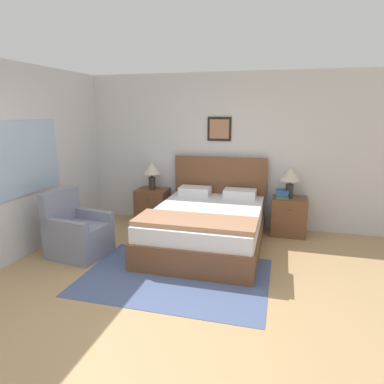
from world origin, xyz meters
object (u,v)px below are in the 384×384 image
at_px(nightstand_near_window, 153,206).
at_px(table_lamp_near_window, 152,170).
at_px(table_lamp_by_door, 290,176).
at_px(bed, 207,226).
at_px(armchair, 77,234).
at_px(nightstand_by_door, 289,216).

bearing_deg(nightstand_near_window, table_lamp_near_window, 105.57).
bearing_deg(table_lamp_by_door, bed, -144.10).
xyz_separation_m(armchair, nightstand_near_window, (0.49, 1.61, -0.00)).
bearing_deg(nightstand_by_door, nightstand_near_window, 180.00).
bearing_deg(nightstand_near_window, bed, -35.11).
xyz_separation_m(armchair, table_lamp_near_window, (0.49, 1.62, 0.66)).
bearing_deg(nightstand_by_door, table_lamp_by_door, 148.15).
height_order(nightstand_near_window, table_lamp_near_window, table_lamp_near_window).
xyz_separation_m(nightstand_near_window, table_lamp_near_window, (-0.00, 0.01, 0.66)).
height_order(table_lamp_near_window, table_lamp_by_door, same).
bearing_deg(armchair, bed, 123.27).
xyz_separation_m(bed, nightstand_near_window, (-1.18, 0.83, -0.01)).
bearing_deg(table_lamp_by_door, nightstand_by_door, -31.85).
relative_size(table_lamp_near_window, table_lamp_by_door, 1.00).
height_order(bed, table_lamp_by_door, bed).
xyz_separation_m(armchair, nightstand_by_door, (2.85, 1.61, -0.00)).
bearing_deg(table_lamp_by_door, table_lamp_near_window, 180.00).
height_order(bed, armchair, bed).
distance_m(nightstand_near_window, table_lamp_near_window, 0.66).
relative_size(nightstand_near_window, table_lamp_near_window, 1.25).
distance_m(bed, nightstand_near_window, 1.44).
relative_size(bed, table_lamp_near_window, 4.35).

